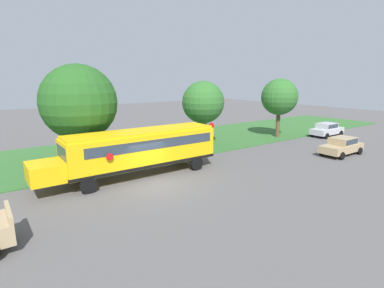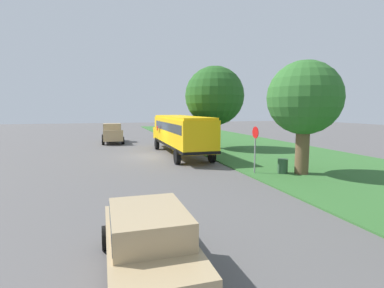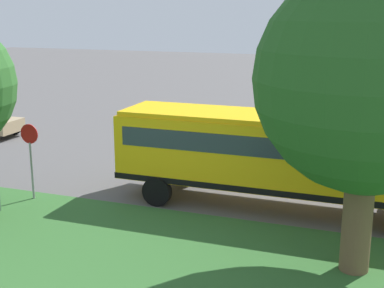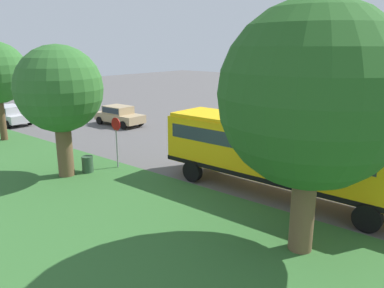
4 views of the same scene
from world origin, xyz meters
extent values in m
plane|color=#565454|center=(0.00, 0.00, 0.00)|extent=(120.00, 120.00, 0.00)
cube|color=#33662D|center=(-10.00, 0.00, 0.04)|extent=(12.00, 80.00, 0.08)
cube|color=yellow|center=(-2.32, 0.35, 1.90)|extent=(2.50, 10.50, 2.20)
cube|color=yellow|center=(-2.32, 0.35, 3.08)|extent=(2.35, 10.29, 0.16)
cube|color=black|center=(-2.32, 0.35, 0.92)|extent=(2.54, 10.54, 0.20)
cube|color=#2D3842|center=(-2.32, 0.65, 2.36)|extent=(2.53, 9.24, 0.64)
cylinder|color=red|center=(-0.89, -2.54, 2.05)|extent=(0.03, 0.44, 0.44)
cylinder|color=black|center=(-3.57, -3.85, 0.50)|extent=(0.30, 1.00, 1.00)
cylinder|color=black|center=(-1.07, 4.02, 0.50)|extent=(0.30, 1.00, 1.00)
cylinder|color=black|center=(-3.57, 4.02, 0.50)|extent=(0.30, 1.00, 1.00)
cube|color=tan|center=(2.80, 17.01, 0.64)|extent=(1.80, 4.40, 0.64)
cube|color=tan|center=(2.80, 17.16, 1.26)|extent=(1.60, 2.20, 0.60)
cube|color=#2D3842|center=(2.80, 17.16, 1.28)|extent=(1.62, 2.02, 0.45)
cylinder|color=black|center=(3.70, 15.52, 0.32)|extent=(0.22, 0.64, 0.64)
cylinder|color=black|center=(1.90, 15.52, 0.32)|extent=(0.22, 0.64, 0.64)
cylinder|color=black|center=(3.70, 18.51, 0.32)|extent=(0.22, 0.64, 0.64)
cylinder|color=black|center=(1.90, 18.51, 0.32)|extent=(0.22, 0.64, 0.64)
cube|color=#B7B7BC|center=(-2.80, 24.26, 0.64)|extent=(1.80, 4.40, 0.64)
cube|color=#B7B7BC|center=(-2.80, 24.11, 1.26)|extent=(1.60, 2.20, 0.60)
cube|color=#2D3842|center=(-2.80, 24.11, 1.28)|extent=(1.62, 2.02, 0.45)
cylinder|color=black|center=(-1.90, 25.76, 0.32)|extent=(0.22, 0.64, 0.64)
cylinder|color=black|center=(-3.70, 22.76, 0.32)|extent=(0.22, 0.64, 0.64)
cylinder|color=black|center=(-1.90, 22.76, 0.32)|extent=(0.22, 0.64, 0.64)
cylinder|color=brown|center=(-6.26, -2.61, 1.45)|extent=(0.74, 0.74, 2.90)
sphere|color=#23561E|center=(-6.26, -2.61, 4.93)|extent=(5.42, 5.42, 5.42)
sphere|color=#23561E|center=(-6.25, -3.05, 4.62)|extent=(4.01, 4.01, 4.01)
cylinder|color=brown|center=(-7.04, 9.24, 1.41)|extent=(0.76, 0.76, 2.82)
sphere|color=#2D6628|center=(-7.04, 9.24, 4.35)|extent=(4.08, 4.08, 4.08)
sphere|color=#2D6628|center=(-7.52, 8.97, 4.63)|extent=(2.39, 2.39, 2.39)
cylinder|color=brown|center=(-5.69, 18.95, 1.55)|extent=(0.45, 0.45, 3.09)
sphere|color=#2D6628|center=(-5.37, 18.65, 4.75)|extent=(2.34, 2.34, 2.34)
cylinder|color=gray|center=(-4.60, 8.28, 1.05)|extent=(0.08, 0.08, 2.10)
cylinder|color=red|center=(-4.60, 8.28, 2.40)|extent=(0.03, 0.68, 0.68)
cylinder|color=#2D4C33|center=(-6.08, 8.84, 0.45)|extent=(0.56, 0.56, 0.90)
camera|label=1|loc=(15.91, -8.60, 6.59)|focal=28.00mm
camera|label=2|loc=(3.69, 23.46, 3.72)|focal=28.00mm
camera|label=3|loc=(-19.35, -2.98, 6.52)|focal=50.00mm
camera|label=4|loc=(-16.60, -6.75, 6.29)|focal=35.00mm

